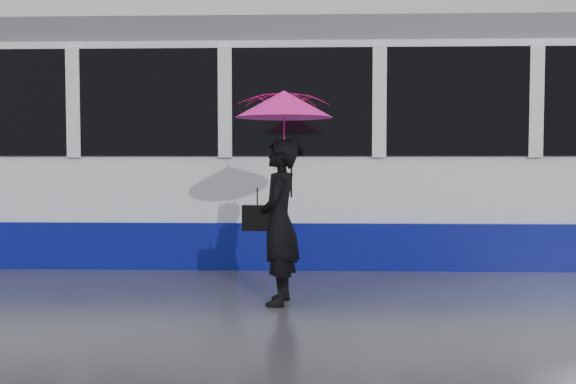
{
  "coord_description": "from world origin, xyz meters",
  "views": [
    {
      "loc": [
        0.86,
        -7.08,
        1.47
      ],
      "look_at": [
        0.61,
        -0.09,
        1.1
      ],
      "focal_mm": 40.0,
      "sensor_mm": 36.0,
      "label": 1
    }
  ],
  "objects": [
    {
      "name": "umbrella",
      "position": [
        0.59,
        -0.69,
        1.82
      ],
      "size": [
        1.05,
        1.05,
        1.12
      ],
      "rotation": [
        0.0,
        0.0,
        -0.08
      ],
      "color": "#FF1584",
      "rests_on": "ground"
    },
    {
      "name": "handbag",
      "position": [
        0.32,
        -0.67,
        0.87
      ],
      "size": [
        0.31,
        0.15,
        0.44
      ],
      "rotation": [
        0.0,
        0.0,
        -0.08
      ],
      "color": "black",
      "rests_on": "ground"
    },
    {
      "name": "woman",
      "position": [
        0.54,
        -0.69,
        0.83
      ],
      "size": [
        0.44,
        0.63,
        1.66
      ],
      "primitive_type": "imported",
      "rotation": [
        0.0,
        0.0,
        -1.65
      ],
      "color": "black",
      "rests_on": "ground"
    },
    {
      "name": "ground",
      "position": [
        0.0,
        0.0,
        0.0
      ],
      "size": [
        90.0,
        90.0,
        0.0
      ],
      "primitive_type": "plane",
      "color": "#2D2D33",
      "rests_on": "ground"
    },
    {
      "name": "rails",
      "position": [
        0.0,
        2.5,
        0.01
      ],
      "size": [
        34.0,
        1.51,
        0.02
      ],
      "color": "#3F3D38",
      "rests_on": "ground"
    },
    {
      "name": "tram",
      "position": [
        -3.76,
        2.5,
        1.64
      ],
      "size": [
        26.0,
        2.56,
        3.35
      ],
      "color": "white",
      "rests_on": "ground"
    }
  ]
}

